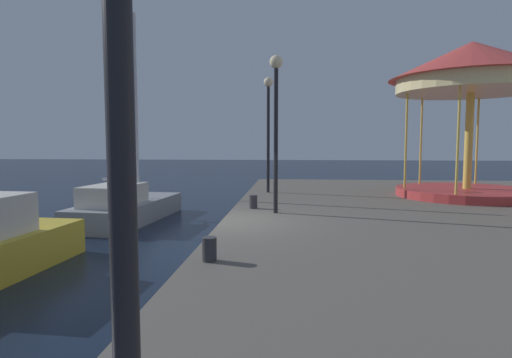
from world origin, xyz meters
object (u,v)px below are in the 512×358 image
(bollard_north, at_px, (253,202))
(bollard_south, at_px, (209,249))
(sailboat_grey, at_px, (125,206))
(carousel, at_px, (471,81))
(lamp_post_far_end, at_px, (268,115))
(lamp_post_mid_promenade, at_px, (276,106))

(bollard_north, xyz_separation_m, bollard_south, (-0.21, -5.68, 0.00))
(sailboat_grey, xyz_separation_m, carousel, (12.19, 1.71, 4.41))
(lamp_post_far_end, distance_m, bollard_north, 5.09)
(carousel, xyz_separation_m, bollard_north, (-7.53, -3.43, -3.96))
(lamp_post_mid_promenade, relative_size, bollard_north, 10.85)
(sailboat_grey, distance_m, lamp_post_mid_promenade, 6.71)
(bollard_north, bearing_deg, bollard_south, -92.14)
(lamp_post_far_end, bearing_deg, lamp_post_mid_promenade, -84.43)
(carousel, relative_size, lamp_post_far_end, 1.27)
(lamp_post_mid_promenade, distance_m, lamp_post_far_end, 4.98)
(sailboat_grey, relative_size, lamp_post_far_end, 1.64)
(lamp_post_mid_promenade, xyz_separation_m, bollard_north, (-0.69, 0.75, -2.76))
(sailboat_grey, distance_m, bollard_south, 8.64)
(sailboat_grey, height_order, carousel, sailboat_grey)
(bollard_north, height_order, bollard_south, same)
(lamp_post_mid_promenade, xyz_separation_m, bollard_south, (-0.91, -4.92, -2.76))
(bollard_north, relative_size, bollard_south, 1.00)
(lamp_post_far_end, relative_size, bollard_south, 11.29)
(carousel, height_order, bollard_north, carousel)
(lamp_post_mid_promenade, bearing_deg, sailboat_grey, 155.26)
(sailboat_grey, bearing_deg, lamp_post_mid_promenade, -24.74)
(sailboat_grey, relative_size, bollard_south, 18.58)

